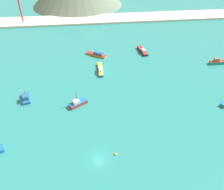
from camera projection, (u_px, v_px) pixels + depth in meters
name	position (u px, v px, depth m)	size (l,w,h in m)	color
ground	(94.00, 95.00, 90.35)	(260.00, 280.00, 0.50)	teal
fishing_boat_2	(97.00, 54.00, 114.66)	(10.07, 7.82, 2.10)	orange
fishing_boat_4	(26.00, 98.00, 87.04)	(4.33, 7.12, 2.54)	#1E5BA8
fishing_boat_5	(100.00, 70.00, 103.42)	(1.99, 11.14, 2.08)	#1E5BA8
fishing_boat_7	(143.00, 51.00, 117.68)	(3.89, 10.38, 2.45)	#232328
fishing_boat_9	(78.00, 103.00, 84.68)	(7.22, 5.70, 6.35)	red
fishing_boat_10	(218.00, 62.00, 108.35)	(8.01, 2.10, 2.92)	#198466
buoy_0	(116.00, 154.00, 67.52)	(0.80, 0.80, 0.80)	gold
beach_strip	(87.00, 19.00, 153.62)	(247.00, 16.94, 1.20)	beige
radio_tower	(19.00, 2.00, 141.86)	(2.60, 2.08, 25.95)	#B7332D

